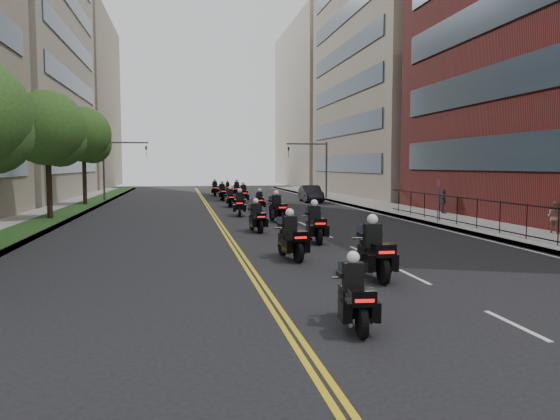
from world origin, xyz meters
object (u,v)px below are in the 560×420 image
at_px(motorcycle_8, 230,199).
at_px(pedestrian_b, 555,217).
at_px(motorcycle_5, 277,210).
at_px(motorcycle_1, 374,253).
at_px(pedestrian_c, 443,201).
at_px(motorcycle_10, 222,193).
at_px(motorcycle_13, 228,188).
at_px(motorcycle_7, 260,202).
at_px(motorcycle_3, 315,226).
at_px(motorcycle_9, 243,195).
at_px(parked_sedan, 311,194).
at_px(motorcycle_11, 237,190).
at_px(motorcycle_4, 256,219).
at_px(motorcycle_6, 240,205).
at_px(motorcycle_0, 354,298).
at_px(motorcycle_12, 215,189).
at_px(motorcycle_2, 291,239).

distance_m(motorcycle_8, pedestrian_b, 24.68).
bearing_deg(motorcycle_5, motorcycle_1, -97.90).
bearing_deg(pedestrian_c, motorcycle_10, 46.77).
bearing_deg(motorcycle_13, motorcycle_7, -84.68).
bearing_deg(motorcycle_1, motorcycle_10, 93.48).
height_order(motorcycle_3, motorcycle_9, motorcycle_9).
bearing_deg(motorcycle_8, motorcycle_9, 68.34).
relative_size(motorcycle_7, parked_sedan, 0.48).
distance_m(motorcycle_5, motorcycle_11, 25.12).
distance_m(motorcycle_4, motorcycle_8, 16.63).
bearing_deg(pedestrian_c, motorcycle_6, 91.83).
distance_m(motorcycle_4, pedestrian_c, 15.00).
bearing_deg(motorcycle_4, motorcycle_6, 82.16).
relative_size(motorcycle_8, motorcycle_10, 0.90).
xyz_separation_m(motorcycle_0, pedestrian_b, (13.64, 12.12, 0.29)).
xyz_separation_m(motorcycle_6, motorcycle_7, (1.88, 4.00, -0.08)).
distance_m(motorcycle_6, motorcycle_10, 16.00).
relative_size(motorcycle_5, motorcycle_9, 0.98).
bearing_deg(motorcycle_4, motorcycle_8, 82.18).
relative_size(motorcycle_8, motorcycle_12, 0.90).
distance_m(motorcycle_6, pedestrian_c, 13.45).
xyz_separation_m(motorcycle_2, motorcycle_3, (1.85, 3.96, 0.02)).
distance_m(motorcycle_0, motorcycle_3, 12.38).
relative_size(motorcycle_3, motorcycle_5, 1.00).
relative_size(motorcycle_2, motorcycle_5, 0.97).
bearing_deg(motorcycle_6, pedestrian_b, -37.47).
relative_size(motorcycle_10, motorcycle_13, 1.17).
height_order(motorcycle_10, pedestrian_b, motorcycle_10).
distance_m(motorcycle_9, motorcycle_11, 8.91).
bearing_deg(motorcycle_7, motorcycle_4, -95.88).
relative_size(motorcycle_1, motorcycle_5, 1.02).
bearing_deg(motorcycle_3, parked_sedan, 78.26).
distance_m(motorcycle_2, motorcycle_8, 24.73).
height_order(motorcycle_0, motorcycle_4, motorcycle_4).
bearing_deg(motorcycle_1, pedestrian_c, 58.85).
bearing_deg(motorcycle_12, motorcycle_1, -87.91).
bearing_deg(motorcycle_0, parked_sedan, 82.90).
bearing_deg(motorcycle_10, motorcycle_3, -89.28).
relative_size(motorcycle_6, pedestrian_c, 1.56).
height_order(motorcycle_6, motorcycle_11, motorcycle_11).
relative_size(motorcycle_3, motorcycle_11, 0.98).
distance_m(motorcycle_3, parked_sedan, 26.19).
distance_m(motorcycle_6, motorcycle_7, 4.42).
distance_m(motorcycle_1, motorcycle_8, 28.45).
distance_m(motorcycle_3, pedestrian_c, 15.80).
relative_size(motorcycle_1, motorcycle_6, 1.04).
bearing_deg(motorcycle_8, motorcycle_13, 84.46).
relative_size(motorcycle_6, parked_sedan, 0.54).
relative_size(motorcycle_11, motorcycle_13, 1.19).
height_order(motorcycle_12, motorcycle_13, motorcycle_12).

